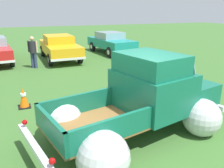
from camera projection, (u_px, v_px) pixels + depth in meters
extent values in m
plane|color=#3D6B2D|center=(130.00, 135.00, 5.58)|extent=(80.00, 80.00, 0.00)
cylinder|color=black|center=(150.00, 97.00, 6.93)|extent=(0.79, 0.37, 0.76)
cylinder|color=silver|center=(150.00, 97.00, 6.93)|extent=(0.38, 0.30, 0.34)
cylinder|color=black|center=(200.00, 119.00, 5.56)|extent=(0.79, 0.37, 0.76)
cylinder|color=silver|center=(200.00, 119.00, 5.56)|extent=(0.38, 0.30, 0.34)
cylinder|color=black|center=(62.00, 121.00, 5.42)|extent=(0.79, 0.37, 0.76)
cylinder|color=silver|center=(62.00, 121.00, 5.42)|extent=(0.38, 0.30, 0.34)
cylinder|color=black|center=(102.00, 159.00, 4.05)|extent=(0.79, 0.37, 0.76)
cylinder|color=silver|center=(102.00, 159.00, 4.05)|extent=(0.38, 0.30, 0.34)
sphere|color=silver|center=(61.00, 118.00, 5.44)|extent=(1.14, 1.14, 0.96)
sphere|color=silver|center=(103.00, 158.00, 3.99)|extent=(1.14, 1.14, 0.96)
cube|color=olive|center=(96.00, 125.00, 4.90)|extent=(2.32, 1.93, 0.04)
cube|color=#14664C|center=(80.00, 104.00, 5.40)|extent=(2.02, 0.50, 0.50)
cube|color=#14664C|center=(116.00, 130.00, 4.26)|extent=(2.02, 0.50, 0.50)
cube|color=#14664C|center=(132.00, 105.00, 5.36)|extent=(0.40, 1.52, 0.50)
cube|color=#14664C|center=(50.00, 128.00, 4.30)|extent=(0.40, 1.52, 0.50)
cube|color=#14664C|center=(152.00, 91.00, 5.63)|extent=(1.77, 1.96, 0.95)
cube|color=#14664C|center=(150.00, 63.00, 5.36)|extent=(1.44, 1.74, 0.45)
cube|color=#8CADB7|center=(170.00, 61.00, 5.71)|extent=(0.45, 1.46, 0.38)
cube|color=#14664C|center=(180.00, 90.00, 6.25)|extent=(1.56, 1.84, 0.55)
sphere|color=silver|center=(149.00, 96.00, 6.94)|extent=(1.09, 1.09, 0.92)
sphere|color=silver|center=(202.00, 118.00, 5.53)|extent=(1.09, 1.09, 0.92)
cube|color=silver|center=(35.00, 148.00, 4.23)|extent=(0.53, 1.96, 0.14)
cube|color=silver|center=(191.00, 98.00, 6.65)|extent=(0.53, 1.96, 0.14)
sphere|color=red|center=(25.00, 122.00, 4.82)|extent=(0.13, 0.13, 0.11)
sphere|color=red|center=(52.00, 161.00, 3.58)|extent=(0.13, 0.13, 0.11)
cylinder|color=black|center=(12.00, 61.00, 12.16)|extent=(0.27, 0.68, 0.66)
cylinder|color=silver|center=(12.00, 61.00, 12.16)|extent=(0.24, 0.32, 0.30)
cylinder|color=black|center=(6.00, 52.00, 14.63)|extent=(0.27, 0.68, 0.66)
cylinder|color=silver|center=(6.00, 52.00, 14.63)|extent=(0.24, 0.32, 0.30)
cylinder|color=black|center=(80.00, 57.00, 12.98)|extent=(0.21, 0.66, 0.66)
cylinder|color=silver|center=(80.00, 57.00, 12.98)|extent=(0.22, 0.30, 0.30)
cylinder|color=black|center=(50.00, 60.00, 12.36)|extent=(0.21, 0.66, 0.66)
cylinder|color=silver|center=(50.00, 60.00, 12.36)|extent=(0.22, 0.30, 0.30)
cylinder|color=black|center=(68.00, 49.00, 15.60)|extent=(0.21, 0.66, 0.66)
cylinder|color=silver|center=(68.00, 49.00, 15.60)|extent=(0.22, 0.30, 0.30)
cylinder|color=black|center=(43.00, 51.00, 14.98)|extent=(0.21, 0.66, 0.66)
cylinder|color=silver|center=(43.00, 51.00, 14.98)|extent=(0.22, 0.30, 0.30)
cube|color=#F2A819|center=(59.00, 48.00, 13.86)|extent=(1.83, 4.72, 0.55)
cube|color=#F2A819|center=(58.00, 39.00, 13.88)|extent=(1.55, 1.99, 0.45)
cube|color=silver|center=(53.00, 47.00, 15.96)|extent=(1.82, 0.13, 0.12)
cube|color=silver|center=(69.00, 59.00, 11.93)|extent=(1.82, 0.13, 0.12)
cylinder|color=black|center=(131.00, 50.00, 15.27)|extent=(0.27, 0.68, 0.66)
cylinder|color=silver|center=(131.00, 50.00, 15.27)|extent=(0.24, 0.32, 0.30)
cylinder|color=black|center=(110.00, 52.00, 14.54)|extent=(0.27, 0.68, 0.66)
cylinder|color=silver|center=(110.00, 52.00, 14.54)|extent=(0.24, 0.32, 0.30)
cylinder|color=black|center=(112.00, 45.00, 17.51)|extent=(0.27, 0.68, 0.66)
cylinder|color=silver|center=(112.00, 45.00, 17.51)|extent=(0.24, 0.32, 0.30)
cylinder|color=black|center=(92.00, 47.00, 16.78)|extent=(0.27, 0.68, 0.66)
cylinder|color=silver|center=(92.00, 47.00, 16.78)|extent=(0.24, 0.32, 0.30)
cube|color=teal|center=(111.00, 43.00, 15.91)|extent=(2.16, 4.33, 0.55)
cube|color=#8CADB7|center=(110.00, 35.00, 15.90)|extent=(1.67, 1.90, 0.45)
cube|color=silver|center=(98.00, 43.00, 17.70)|extent=(1.80, 0.28, 0.12)
cube|color=silver|center=(127.00, 51.00, 14.27)|extent=(1.80, 0.28, 0.12)
cylinder|color=navy|center=(32.00, 60.00, 11.89)|extent=(0.21, 0.21, 0.78)
cylinder|color=navy|center=(36.00, 61.00, 11.86)|extent=(0.21, 0.21, 0.78)
cylinder|color=#26262B|center=(33.00, 47.00, 11.67)|extent=(0.47, 0.47, 0.59)
cylinder|color=#26262B|center=(29.00, 46.00, 11.70)|extent=(0.12, 0.12, 0.56)
cylinder|color=#DBAD84|center=(37.00, 47.00, 11.62)|extent=(0.12, 0.12, 0.56)
sphere|color=#DBAD84|center=(32.00, 38.00, 11.54)|extent=(0.29, 0.29, 0.21)
cube|color=black|center=(25.00, 107.00, 7.16)|extent=(0.36, 0.36, 0.03)
cone|color=orange|center=(24.00, 97.00, 7.06)|extent=(0.28, 0.28, 0.60)
cylinder|color=white|center=(23.00, 94.00, 7.03)|extent=(0.17, 0.17, 0.08)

